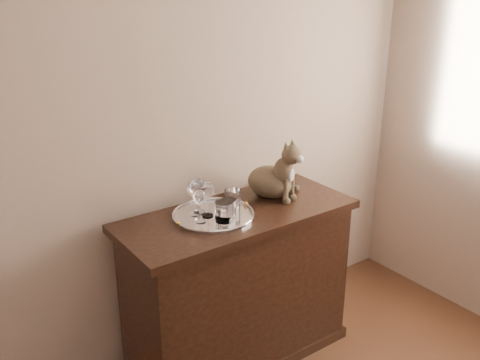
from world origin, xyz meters
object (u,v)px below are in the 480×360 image
Objects in this scene: wine_glass_c at (200,205)px; cat at (271,167)px; tumbler_c at (232,198)px; wine_glass_d at (207,199)px; wine_glass_b at (199,196)px; tray at (214,216)px; tumbler_b at (224,212)px; sideboard at (238,287)px; tumbler_a at (228,208)px; wine_glass_a at (194,197)px.

wine_glass_c is 0.52× the size of cat.
wine_glass_d is at bearing -172.21° from tumbler_c.
wine_glass_c reaches higher than tumbler_c.
wine_glass_b is 0.06m from wine_glass_d.
tray is 0.10m from tumbler_b.
cat is at bearing 3.35° from tumbler_c.
sideboard is 0.48m from tumbler_c.
wine_glass_d reaches higher than tumbler_b.
wine_glass_b is 0.43m from cat.
wine_glass_b reaches higher than tray.
tumbler_c is 0.27m from cat.
tumbler_c is 0.27× the size of cat.
wine_glass_b reaches higher than wine_glass_c.
wine_glass_d is 2.04× the size of tumbler_a.
sideboard is 0.48m from tumbler_a.
wine_glass_d is at bearing 165.31° from tray.
wine_glass_b is at bearing 159.60° from cat.
tumbler_a is 0.05m from tumbler_b.
wine_glass_d is (0.06, 0.03, 0.00)m from wine_glass_c.
tumbler_b reaches higher than tray.
wine_glass_d is at bearing 167.62° from cat.
tumbler_a is 0.37m from cat.
sideboard is 6.91× the size of wine_glass_a.
tumbler_a is (0.14, -0.03, -0.04)m from wine_glass_c.
wine_glass_c is (-0.02, -0.09, -0.00)m from wine_glass_a.
tray is at bearing -14.69° from wine_glass_d.
wine_glass_c is at bearing 167.91° from tumbler_a.
wine_glass_c is 0.96× the size of wine_glass_d.
wine_glass_d is 0.17m from tumbler_c.
wine_glass_b is at bearing 100.71° from wine_glass_d.
wine_glass_c is 0.07m from wine_glass_d.
wine_glass_d is at bearing -54.85° from wine_glass_a.
wine_glass_c is 1.89× the size of tumbler_c.
wine_glass_c reaches higher than tumbler_b.
wine_glass_c is 1.96× the size of tumbler_a.
tumbler_a is at bearing -53.99° from wine_glass_b.
tumbler_b is (0.03, -0.09, -0.04)m from wine_glass_d.
tumbler_c is at bearing 44.92° from tumbler_a.
tumbler_c is (0.22, 0.05, -0.04)m from wine_glass_c.
wine_glass_d reaches higher than tray.
tumbler_a is at bearing -38.98° from wine_glass_d.
wine_glass_a is 1.95× the size of tumbler_c.
tumbler_c is (0.08, 0.08, 0.00)m from tumbler_a.
wine_glass_d reaches higher than tumbler_c.
cat reaches higher than wine_glass_d.
wine_glass_a is at bearing 136.98° from tray.
wine_glass_d is at bearing 141.02° from tumbler_a.
tumbler_a is 0.12m from tumbler_c.
tray is at bearing -59.11° from wine_glass_b.
wine_glass_b reaches higher than tumbler_c.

